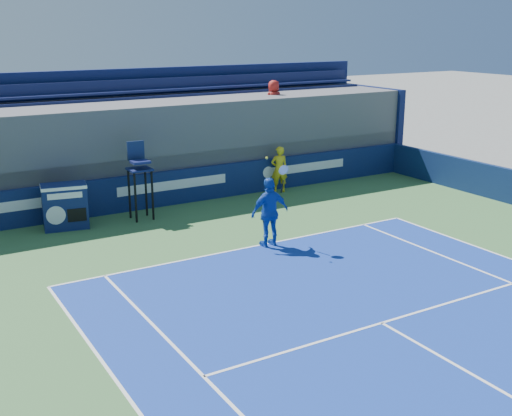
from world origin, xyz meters
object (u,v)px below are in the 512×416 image
match_clock (65,205)px  tennis_player (270,212)px  ball_person (279,169)px  umpire_chair (139,172)px

match_clock → tennis_player: tennis_player is taller
ball_person → umpire_chair: size_ratio=0.69×
ball_person → match_clock: size_ratio=1.20×
umpire_chair → match_clock: bearing=175.1°
umpire_chair → tennis_player: tennis_player is taller
umpire_chair → tennis_player: bearing=-63.9°
ball_person → umpire_chair: (-5.62, -0.61, 0.66)m
ball_person → tennis_player: tennis_player is taller
ball_person → umpire_chair: 5.69m
tennis_player → umpire_chair: bearing=116.1°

